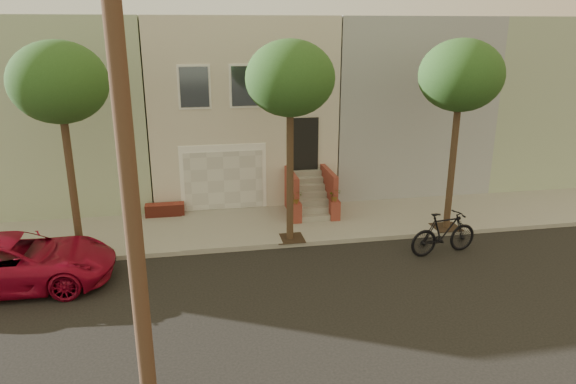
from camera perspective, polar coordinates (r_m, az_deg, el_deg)
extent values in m
plane|color=black|center=(13.55, -0.90, -12.26)|extent=(90.00, 90.00, 0.00)
cube|color=gray|center=(18.31, -3.72, -3.81)|extent=(40.00, 3.70, 0.15)
cube|color=beige|center=(23.08, -5.68, 9.79)|extent=(7.00, 8.00, 7.00)
cube|color=#99AC8B|center=(23.51, -22.62, 8.69)|extent=(6.50, 8.00, 7.00)
cube|color=#9CA0A5|center=(24.61, 10.55, 10.07)|extent=(6.50, 8.00, 7.00)
cube|color=#99AC8B|center=(27.59, 23.46, 9.72)|extent=(6.50, 8.00, 7.00)
cube|color=white|center=(19.58, -7.07, 1.61)|extent=(3.20, 0.12, 2.50)
cube|color=silver|center=(19.55, -7.05, 1.28)|extent=(2.90, 0.06, 2.20)
cube|color=gray|center=(18.21, -6.54, -3.74)|extent=(3.20, 3.70, 0.02)
cube|color=maroon|center=(19.59, -13.33, -1.89)|extent=(1.40, 0.45, 0.44)
cube|color=black|center=(19.67, 1.89, 5.26)|extent=(1.00, 0.06, 2.00)
cube|color=#3F4751|center=(18.87, -10.23, 11.25)|extent=(1.00, 0.06, 1.40)
cube|color=white|center=(18.89, -10.23, 11.25)|extent=(1.15, 0.05, 1.55)
cube|color=#3F4751|center=(18.97, -4.68, 11.49)|extent=(1.00, 0.06, 1.40)
cube|color=white|center=(18.99, -4.69, 11.50)|extent=(1.15, 0.05, 1.55)
cube|color=#3F4751|center=(19.24, 0.77, 11.63)|extent=(1.00, 0.06, 1.40)
cube|color=white|center=(19.26, 0.76, 11.64)|extent=(1.15, 0.05, 1.55)
cube|color=gray|center=(18.64, 3.00, -2.83)|extent=(1.20, 0.28, 0.20)
cube|color=gray|center=(18.83, 2.81, -1.97)|extent=(1.20, 0.28, 0.20)
cube|color=gray|center=(19.02, 2.63, -1.13)|extent=(1.20, 0.28, 0.20)
cube|color=gray|center=(19.21, 2.45, -0.30)|extent=(1.20, 0.28, 0.20)
cube|color=gray|center=(19.41, 2.27, 0.51)|extent=(1.20, 0.28, 0.20)
cube|color=gray|center=(19.62, 2.10, 1.31)|extent=(1.20, 0.28, 0.20)
cube|color=gray|center=(19.83, 1.93, 2.09)|extent=(1.20, 0.28, 0.20)
cube|color=brown|center=(19.04, 0.40, -0.13)|extent=(0.18, 1.96, 1.60)
cube|color=brown|center=(19.35, 4.47, 0.10)|extent=(0.18, 1.96, 1.60)
cube|color=brown|center=(18.37, 0.91, -2.29)|extent=(0.35, 0.35, 0.70)
imported|color=#1F4117|center=(18.18, 0.92, -0.58)|extent=(0.40, 0.35, 0.45)
cube|color=brown|center=(18.68, 5.13, -2.01)|extent=(0.35, 0.35, 0.70)
imported|color=#1F4117|center=(18.50, 5.18, -0.33)|extent=(0.41, 0.35, 0.45)
cube|color=#2D2116|center=(17.21, -21.71, -6.25)|extent=(0.90, 0.90, 0.02)
cylinder|color=#342617|center=(16.52, -22.52, 0.43)|extent=(0.22, 0.22, 4.20)
ellipsoid|color=#1F4117|center=(15.96, -23.81, 10.94)|extent=(2.70, 2.57, 2.29)
cube|color=#2D2116|center=(17.09, 0.21, -5.09)|extent=(0.90, 0.90, 0.02)
cylinder|color=#342617|center=(16.40, 0.22, 1.68)|extent=(0.22, 0.22, 4.20)
ellipsoid|color=#1F4117|center=(15.84, 0.23, 12.36)|extent=(2.70, 2.57, 2.29)
cube|color=#2D2116|center=(18.83, 16.93, -3.70)|extent=(0.90, 0.90, 0.02)
cylinder|color=#342617|center=(18.21, 17.51, 2.47)|extent=(0.22, 0.22, 4.20)
ellipsoid|color=#1F4117|center=(17.70, 18.42, 12.04)|extent=(2.70, 2.57, 2.29)
cylinder|color=#452D20|center=(8.64, -17.42, 5.15)|extent=(0.30, 0.30, 10.00)
imported|color=maroon|center=(15.92, -27.78, -6.80)|extent=(5.20, 2.41, 1.44)
imported|color=black|center=(16.80, 16.70, -4.33)|extent=(2.36, 0.99, 1.38)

